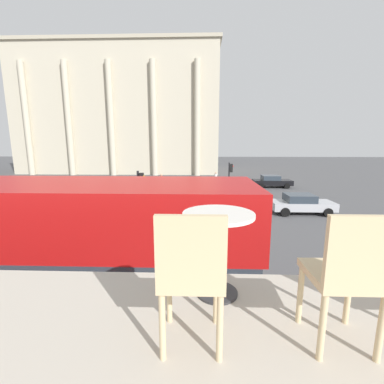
# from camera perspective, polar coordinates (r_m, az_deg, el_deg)

# --- Properties ---
(double_decker_bus) EXTENTS (10.62, 2.70, 3.89)m
(double_decker_bus) POSITION_cam_1_polar(r_m,az_deg,el_deg) (7.29, -33.20, -11.66)
(double_decker_bus) COLOR black
(double_decker_bus) RESTS_ON ground_plane
(cafe_dining_table) EXTENTS (0.60, 0.60, 0.73)m
(cafe_dining_table) POSITION_cam_1_polar(r_m,az_deg,el_deg) (2.19, 5.81, -9.55)
(cafe_dining_table) COLOR #2D2D30
(cafe_dining_table) RESTS_ON cafe_floor_slab
(cafe_chair_0) EXTENTS (0.40, 0.40, 0.91)m
(cafe_chair_0) POSITION_cam_1_polar(r_m,az_deg,el_deg) (1.64, -0.11, -17.50)
(cafe_chair_0) COLOR #D1B789
(cafe_chair_0) RESTS_ON cafe_floor_slab
(cafe_chair_1) EXTENTS (0.40, 0.40, 0.91)m
(cafe_chair_1) POSITION_cam_1_polar(r_m,az_deg,el_deg) (1.89, 31.24, -15.16)
(cafe_chair_1) COLOR #D1B789
(cafe_chair_1) RESTS_ON cafe_floor_slab
(plaza_building_left) EXTENTS (33.32, 16.04, 20.37)m
(plaza_building_left) POSITION_cam_1_polar(r_m,az_deg,el_deg) (49.78, -14.61, 16.47)
(plaza_building_left) COLOR beige
(plaza_building_left) RESTS_ON ground_plane
(traffic_light_near) EXTENTS (0.42, 0.24, 3.44)m
(traffic_light_near) POSITION_cam_1_polar(r_m,az_deg,el_deg) (13.17, -11.44, -0.47)
(traffic_light_near) COLOR black
(traffic_light_near) RESTS_ON ground_plane
(traffic_light_mid) EXTENTS (0.42, 0.24, 3.27)m
(traffic_light_mid) POSITION_cam_1_polar(r_m,az_deg,el_deg) (21.49, 8.44, 3.53)
(traffic_light_mid) COLOR black
(traffic_light_mid) RESTS_ON ground_plane
(car_black) EXTENTS (4.20, 1.93, 1.35)m
(car_black) POSITION_cam_1_polar(r_m,az_deg,el_deg) (29.99, 17.29, 2.31)
(car_black) COLOR black
(car_black) RESTS_ON ground_plane
(car_silver) EXTENTS (4.20, 1.93, 1.35)m
(car_silver) POSITION_cam_1_polar(r_m,az_deg,el_deg) (19.31, 23.11, -2.37)
(car_silver) COLOR black
(car_silver) RESTS_ON ground_plane
(pedestrian_yellow) EXTENTS (0.32, 0.32, 1.78)m
(pedestrian_yellow) POSITION_cam_1_polar(r_m,az_deg,el_deg) (17.58, -30.50, -3.10)
(pedestrian_yellow) COLOR #282B33
(pedestrian_yellow) RESTS_ON ground_plane
(pedestrian_red) EXTENTS (0.32, 0.32, 1.82)m
(pedestrian_red) POSITION_cam_1_polar(r_m,az_deg,el_deg) (26.21, -6.80, 2.39)
(pedestrian_red) COLOR #282B33
(pedestrian_red) RESTS_ON ground_plane
(pedestrian_white) EXTENTS (0.32, 0.32, 1.61)m
(pedestrian_white) POSITION_cam_1_polar(r_m,az_deg,el_deg) (29.92, 5.29, 3.14)
(pedestrian_white) COLOR #282B33
(pedestrian_white) RESTS_ON ground_plane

